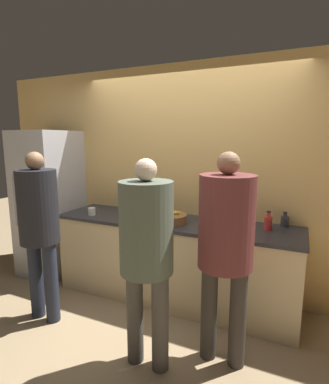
{
  "coord_description": "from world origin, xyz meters",
  "views": [
    {
      "loc": [
        1.22,
        -2.5,
        1.76
      ],
      "look_at": [
        0.0,
        0.16,
        1.25
      ],
      "focal_mm": 28.0,
      "sensor_mm": 36.0,
      "label": 1
    }
  ],
  "objects_px": {
    "refrigerator": "(50,203)",
    "cup_white": "(92,211)",
    "person_left": "(39,222)",
    "bottle_red": "(268,223)",
    "person_right": "(226,237)",
    "bottle_dark": "(285,221)",
    "fruit_bowl": "(169,218)",
    "utensil_crock": "(220,216)",
    "potted_plant": "(145,201)",
    "person_center": "(147,244)"
  },
  "relations": [
    {
      "from": "refrigerator",
      "to": "cup_white",
      "type": "distance_m",
      "value": 0.82
    },
    {
      "from": "person_left",
      "to": "bottle_red",
      "type": "xyz_separation_m",
      "value": [
        1.97,
        0.96,
        -0.02
      ]
    },
    {
      "from": "person_right",
      "to": "bottle_dark",
      "type": "relative_size",
      "value": 11.24
    },
    {
      "from": "fruit_bowl",
      "to": "cup_white",
      "type": "xyz_separation_m",
      "value": [
        -0.94,
        -0.09,
        -0.0
      ]
    },
    {
      "from": "utensil_crock",
      "to": "potted_plant",
      "type": "distance_m",
      "value": 0.98
    },
    {
      "from": "potted_plant",
      "to": "bottle_red",
      "type": "bearing_deg",
      "value": -8.21
    },
    {
      "from": "fruit_bowl",
      "to": "utensil_crock",
      "type": "relative_size",
      "value": 1.24
    },
    {
      "from": "refrigerator",
      "to": "bottle_red",
      "type": "relative_size",
      "value": 9.94
    },
    {
      "from": "person_center",
      "to": "bottle_red",
      "type": "distance_m",
      "value": 1.32
    },
    {
      "from": "person_left",
      "to": "utensil_crock",
      "type": "height_order",
      "value": "person_left"
    },
    {
      "from": "refrigerator",
      "to": "person_right",
      "type": "xyz_separation_m",
      "value": [
        2.49,
        -0.72,
        0.1
      ]
    },
    {
      "from": "bottle_dark",
      "to": "fruit_bowl",
      "type": "bearing_deg",
      "value": -162.63
    },
    {
      "from": "person_center",
      "to": "cup_white",
      "type": "xyz_separation_m",
      "value": [
        -1.17,
        0.85,
        -0.06
      ]
    },
    {
      "from": "potted_plant",
      "to": "fruit_bowl",
      "type": "bearing_deg",
      "value": -36.98
    },
    {
      "from": "person_center",
      "to": "person_right",
      "type": "xyz_separation_m",
      "value": [
        0.52,
        0.29,
        0.04
      ]
    },
    {
      "from": "bottle_dark",
      "to": "person_left",
      "type": "bearing_deg",
      "value": -151.35
    },
    {
      "from": "refrigerator",
      "to": "person_center",
      "type": "height_order",
      "value": "refrigerator"
    },
    {
      "from": "person_right",
      "to": "refrigerator",
      "type": "bearing_deg",
      "value": 163.96
    },
    {
      "from": "person_center",
      "to": "person_right",
      "type": "height_order",
      "value": "person_right"
    },
    {
      "from": "refrigerator",
      "to": "potted_plant",
      "type": "bearing_deg",
      "value": 13.23
    },
    {
      "from": "utensil_crock",
      "to": "bottle_red",
      "type": "xyz_separation_m",
      "value": [
        0.49,
        -0.06,
        -0.0
      ]
    },
    {
      "from": "person_right",
      "to": "bottle_dark",
      "type": "bearing_deg",
      "value": 69.82
    },
    {
      "from": "refrigerator",
      "to": "potted_plant",
      "type": "height_order",
      "value": "refrigerator"
    },
    {
      "from": "fruit_bowl",
      "to": "cup_white",
      "type": "relative_size",
      "value": 4.26
    },
    {
      "from": "bottle_red",
      "to": "utensil_crock",
      "type": "bearing_deg",
      "value": 173.33
    },
    {
      "from": "cup_white",
      "to": "fruit_bowl",
      "type": "bearing_deg",
      "value": 5.34
    },
    {
      "from": "bottle_dark",
      "to": "potted_plant",
      "type": "height_order",
      "value": "potted_plant"
    },
    {
      "from": "refrigerator",
      "to": "fruit_bowl",
      "type": "xyz_separation_m",
      "value": [
        1.75,
        -0.07,
        0.01
      ]
    },
    {
      "from": "refrigerator",
      "to": "fruit_bowl",
      "type": "bearing_deg",
      "value": -2.26
    },
    {
      "from": "person_right",
      "to": "cup_white",
      "type": "relative_size",
      "value": 19.32
    },
    {
      "from": "person_center",
      "to": "cup_white",
      "type": "relative_size",
      "value": 18.79
    },
    {
      "from": "bottle_dark",
      "to": "bottle_red",
      "type": "xyz_separation_m",
      "value": [
        -0.14,
        -0.19,
        0.02
      ]
    },
    {
      "from": "person_left",
      "to": "potted_plant",
      "type": "bearing_deg",
      "value": 66.43
    },
    {
      "from": "fruit_bowl",
      "to": "bottle_red",
      "type": "distance_m",
      "value": 0.99
    },
    {
      "from": "refrigerator",
      "to": "utensil_crock",
      "type": "relative_size",
      "value": 6.27
    },
    {
      "from": "refrigerator",
      "to": "potted_plant",
      "type": "relative_size",
      "value": 8.19
    },
    {
      "from": "person_left",
      "to": "refrigerator",
      "type": "bearing_deg",
      "value": 130.69
    },
    {
      "from": "potted_plant",
      "to": "utensil_crock",
      "type": "bearing_deg",
      "value": -8.99
    },
    {
      "from": "bottle_dark",
      "to": "person_center",
      "type": "bearing_deg",
      "value": -124.7
    },
    {
      "from": "person_center",
      "to": "bottle_dark",
      "type": "xyz_separation_m",
      "value": [
        0.89,
        1.28,
        -0.04
      ]
    },
    {
      "from": "refrigerator",
      "to": "bottle_dark",
      "type": "xyz_separation_m",
      "value": [
        2.86,
        0.28,
        0.02
      ]
    },
    {
      "from": "cup_white",
      "to": "potted_plant",
      "type": "relative_size",
      "value": 0.38
    },
    {
      "from": "person_left",
      "to": "bottle_red",
      "type": "bearing_deg",
      "value": 25.96
    },
    {
      "from": "bottle_dark",
      "to": "potted_plant",
      "type": "relative_size",
      "value": 0.65
    },
    {
      "from": "fruit_bowl",
      "to": "bottle_dark",
      "type": "distance_m",
      "value": 1.17
    },
    {
      "from": "person_left",
      "to": "cup_white",
      "type": "height_order",
      "value": "person_left"
    },
    {
      "from": "person_right",
      "to": "cup_white",
      "type": "xyz_separation_m",
      "value": [
        -1.69,
        0.56,
        -0.1
      ]
    },
    {
      "from": "person_right",
      "to": "cup_white",
      "type": "bearing_deg",
      "value": 161.68
    },
    {
      "from": "person_right",
      "to": "fruit_bowl",
      "type": "distance_m",
      "value": 0.99
    },
    {
      "from": "person_center",
      "to": "person_left",
      "type": "bearing_deg",
      "value": 173.85
    }
  ]
}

